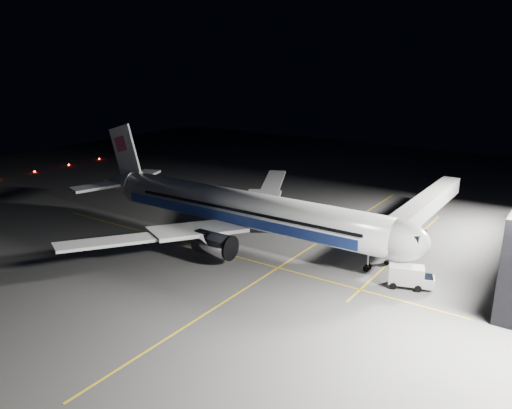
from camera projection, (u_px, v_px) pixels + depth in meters
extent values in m
plane|color=#4C4C4F|center=(244.00, 241.00, 78.64)|extent=(200.00, 200.00, 0.00)
cube|color=gold|center=(300.00, 254.00, 73.24)|extent=(0.25, 80.00, 0.01)
cube|color=gold|center=(221.00, 252.00, 73.88)|extent=(70.00, 0.25, 0.01)
cube|color=gold|center=(402.00, 250.00, 74.69)|extent=(0.25, 40.00, 0.01)
cylinder|color=silver|center=(244.00, 209.00, 77.14)|extent=(48.00, 5.60, 5.60)
ellipsoid|color=silver|center=(395.00, 239.00, 64.19)|extent=(8.96, 5.60, 5.60)
cube|color=black|center=(414.00, 235.00, 62.66)|extent=(2.20, 3.40, 0.90)
cone|color=silver|center=(119.00, 182.00, 92.45)|extent=(9.00, 5.49, 5.49)
cube|color=#223B9E|center=(249.00, 209.00, 80.14)|extent=(42.24, 0.25, 1.50)
cube|color=#223B9E|center=(228.00, 218.00, 75.73)|extent=(42.24, 0.25, 1.50)
cube|color=silver|center=(259.00, 204.00, 85.29)|extent=(11.36, 15.23, 1.53)
cube|color=silver|center=(198.00, 229.00, 72.60)|extent=(11.36, 15.23, 1.53)
cube|color=silver|center=(274.00, 181.00, 97.65)|extent=(8.57, 13.22, 1.31)
cube|color=silver|center=(106.00, 242.00, 65.15)|extent=(8.57, 13.22, 1.31)
cube|color=silver|center=(142.00, 175.00, 96.21)|extent=(6.20, 9.67, 0.45)
cube|color=silver|center=(98.00, 187.00, 87.97)|extent=(6.20, 9.67, 0.45)
cube|color=white|center=(125.00, 152.00, 89.54)|extent=(7.53, 0.40, 10.28)
cube|color=#D94A69|center=(122.00, 144.00, 89.57)|extent=(3.22, 0.55, 3.22)
cylinder|color=#B7B7BF|center=(281.00, 213.00, 84.41)|extent=(5.60, 3.40, 3.40)
cylinder|color=#B7B7BF|center=(214.00, 244.00, 70.14)|extent=(5.60, 3.40, 3.40)
cylinder|color=#9999A0|center=(368.00, 262.00, 67.22)|extent=(0.26, 0.26, 2.50)
cylinder|color=black|center=(367.00, 268.00, 67.45)|extent=(0.90, 0.70, 0.90)
cylinder|color=#9999A0|center=(245.00, 223.00, 83.32)|extent=(0.26, 0.26, 2.50)
cylinder|color=#9999A0|center=(212.00, 237.00, 76.50)|extent=(0.26, 0.26, 2.50)
cylinder|color=black|center=(245.00, 227.00, 83.52)|extent=(1.10, 1.60, 1.10)
cylinder|color=black|center=(212.00, 242.00, 76.70)|extent=(1.10, 1.60, 1.10)
cube|color=#B2B2B7|center=(425.00, 205.00, 81.36)|extent=(3.00, 33.90, 2.80)
cube|color=#B2B2B7|center=(391.00, 232.00, 68.80)|extent=(3.60, 3.20, 3.40)
cylinder|color=#9999A0|center=(390.00, 253.00, 69.66)|extent=(0.70, 0.70, 3.10)
cylinder|color=black|center=(387.00, 263.00, 69.28)|extent=(0.70, 0.30, 0.70)
cylinder|color=black|center=(391.00, 259.00, 70.71)|extent=(0.70, 0.30, 0.70)
sphere|color=#FF140A|center=(35.00, 172.00, 125.38)|extent=(0.44, 0.44, 0.44)
sphere|color=#FF140A|center=(69.00, 165.00, 133.31)|extent=(0.44, 0.44, 0.44)
sphere|color=#FF140A|center=(99.00, 159.00, 141.24)|extent=(0.44, 0.44, 0.44)
cube|color=silver|center=(406.00, 275.00, 62.35)|extent=(4.69, 3.37, 2.33)
cube|color=silver|center=(427.00, 282.00, 61.88)|extent=(2.25, 2.45, 1.27)
cube|color=black|center=(427.00, 278.00, 61.73)|extent=(1.78, 2.11, 0.53)
cylinder|color=black|center=(417.00, 281.00, 63.35)|extent=(0.89, 0.52, 0.85)
cylinder|color=black|center=(418.00, 289.00, 61.29)|extent=(0.89, 0.52, 0.85)
cylinder|color=black|center=(393.00, 279.00, 64.10)|extent=(0.89, 0.52, 0.85)
cylinder|color=black|center=(393.00, 286.00, 62.05)|extent=(0.89, 0.52, 0.85)
cube|color=black|center=(284.00, 207.00, 93.99)|extent=(2.74, 2.02, 1.13)
cube|color=black|center=(284.00, 203.00, 93.79)|extent=(1.22, 1.22, 0.62)
sphere|color=#FFF2CC|center=(280.00, 207.00, 93.47)|extent=(0.27, 0.27, 0.27)
sphere|color=#FFF2CC|center=(285.00, 208.00, 93.09)|extent=(0.27, 0.27, 0.27)
cylinder|color=black|center=(290.00, 208.00, 94.56)|extent=(0.65, 0.35, 0.62)
cylinder|color=black|center=(287.00, 211.00, 93.00)|extent=(0.65, 0.35, 0.62)
cylinder|color=black|center=(281.00, 207.00, 95.24)|extent=(0.65, 0.35, 0.62)
cylinder|color=black|center=(278.00, 210.00, 93.69)|extent=(0.65, 0.35, 0.62)
cone|color=orange|center=(243.00, 229.00, 83.36)|extent=(0.40, 0.40, 0.60)
cone|color=orange|center=(256.00, 218.00, 88.82)|extent=(0.43, 0.43, 0.65)
cone|color=orange|center=(267.00, 212.00, 92.20)|extent=(0.43, 0.43, 0.65)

